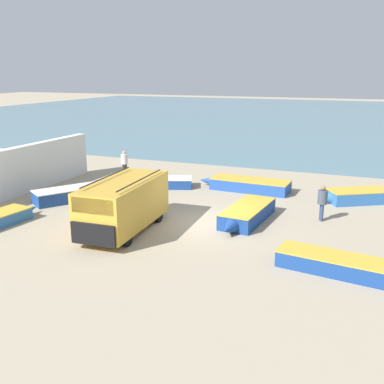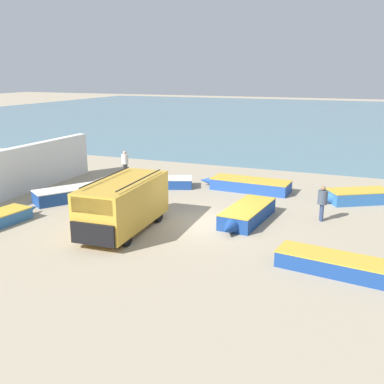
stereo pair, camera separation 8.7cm
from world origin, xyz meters
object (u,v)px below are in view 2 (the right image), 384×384
(fishing_rowboat_1, at_px, (351,267))
(fishing_rowboat_5, at_px, (246,214))
(fishing_rowboat_4, at_px, (76,193))
(parked_van, at_px, (124,204))
(fishing_rowboat_6, at_px, (247,185))
(fisherman_0, at_px, (125,161))
(fishing_rowboat_0, at_px, (162,182))
(fishing_rowboat_3, at_px, (356,196))
(fisherman_1, at_px, (322,200))

(fishing_rowboat_1, xyz_separation_m, fishing_rowboat_5, (-4.65, 3.98, 0.06))
(fishing_rowboat_4, relative_size, fishing_rowboat_5, 0.97)
(parked_van, xyz_separation_m, fishing_rowboat_6, (2.98, 8.39, -0.87))
(fisherman_0, bearing_deg, fishing_rowboat_0, -164.41)
(fishing_rowboat_5, xyz_separation_m, fisherman_0, (-9.62, 5.86, 0.62))
(fishing_rowboat_1, bearing_deg, fisherman_0, 153.28)
(fishing_rowboat_0, distance_m, fishing_rowboat_4, 5.02)
(fishing_rowboat_5, distance_m, fishing_rowboat_6, 5.51)
(fishing_rowboat_0, bearing_deg, parked_van, 82.47)
(fisherman_0, bearing_deg, fishing_rowboat_1, -172.46)
(fishing_rowboat_6, xyz_separation_m, fisherman_0, (-8.20, 0.54, 0.65))
(fishing_rowboat_1, xyz_separation_m, fishing_rowboat_6, (-6.07, 9.30, 0.04))
(fishing_rowboat_1, height_order, fishing_rowboat_3, fishing_rowboat_3)
(fishing_rowboat_3, xyz_separation_m, fisherman_0, (-13.97, 0.79, 0.64))
(fishing_rowboat_1, height_order, fishing_rowboat_6, fishing_rowboat_6)
(parked_van, distance_m, fishing_rowboat_3, 11.98)
(parked_van, xyz_separation_m, fishing_rowboat_3, (8.75, 8.14, -0.86))
(fishing_rowboat_3, bearing_deg, parked_van, 11.47)
(parked_van, distance_m, fisherman_0, 10.35)
(fishing_rowboat_6, bearing_deg, fishing_rowboat_1, 126.18)
(fishing_rowboat_1, relative_size, fishing_rowboat_3, 1.47)
(fishing_rowboat_1, distance_m, fishing_rowboat_3, 9.06)
(fishing_rowboat_0, xyz_separation_m, fisherman_0, (-3.44, 1.72, 0.69))
(fishing_rowboat_1, height_order, fishing_rowboat_4, fishing_rowboat_4)
(fishing_rowboat_3, relative_size, fishing_rowboat_5, 0.81)
(fishing_rowboat_3, height_order, fisherman_1, fisherman_1)
(fishing_rowboat_1, height_order, fisherman_1, fisherman_1)
(fisherman_0, relative_size, fisherman_1, 1.00)
(fisherman_0, xyz_separation_m, fisherman_1, (12.69, -4.45, -0.00))
(parked_van, bearing_deg, fisherman_0, -152.73)
(parked_van, relative_size, fisherman_0, 3.14)
(fishing_rowboat_4, bearing_deg, fishing_rowboat_1, -73.37)
(fishing_rowboat_0, bearing_deg, fisherman_0, -47.98)
(fishing_rowboat_3, distance_m, fishing_rowboat_4, 14.41)
(fishing_rowboat_1, bearing_deg, fishing_rowboat_6, 131.03)
(parked_van, xyz_separation_m, fishing_rowboat_4, (-4.78, 3.18, -0.85))
(parked_van, distance_m, fisherman_1, 8.71)
(fishing_rowboat_4, bearing_deg, parked_van, -90.53)
(fishing_rowboat_3, relative_size, fishing_rowboat_6, 0.70)
(fishing_rowboat_1, relative_size, fishing_rowboat_5, 1.19)
(fishing_rowboat_3, xyz_separation_m, fishing_rowboat_5, (-4.35, -5.07, 0.02))
(parked_van, bearing_deg, fishing_rowboat_6, 157.43)
(fishing_rowboat_0, relative_size, fishing_rowboat_3, 1.06)
(fisherman_1, bearing_deg, fishing_rowboat_3, -128.82)
(fishing_rowboat_6, xyz_separation_m, fisherman_1, (4.49, -3.91, 0.64))
(fishing_rowboat_1, bearing_deg, fishing_rowboat_4, 171.40)
(fishing_rowboat_6, bearing_deg, fishing_rowboat_4, 36.94)
(parked_van, relative_size, fishing_rowboat_6, 0.95)
(fisherman_1, bearing_deg, fishing_rowboat_5, 5.23)
(fishing_rowboat_6, height_order, fisherman_1, fisherman_1)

